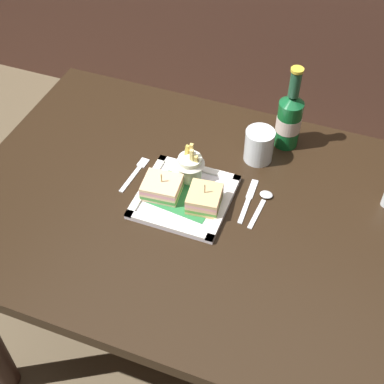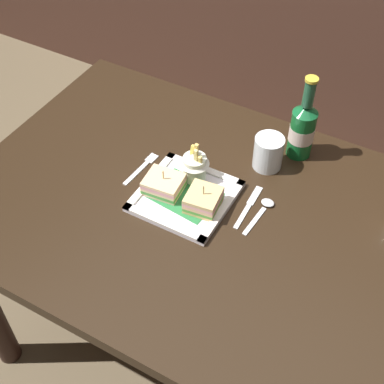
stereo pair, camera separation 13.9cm
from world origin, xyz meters
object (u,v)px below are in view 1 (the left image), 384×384
square_plate (185,197)px  sandwich_half_right (204,199)px  dining_table (199,234)px  fries_cup (190,164)px  knife (249,199)px  fork (136,172)px  spoon (264,200)px  sandwich_half_left (162,188)px  beer_bottle (289,118)px  water_glass (259,147)px

square_plate → sandwich_half_right: 0.07m
dining_table → fries_cup: (-0.06, 0.08, 0.18)m
fries_cup → knife: (0.17, -0.01, -0.06)m
knife → fork: bearing=-177.3°
fork → spoon: spoon is taller
dining_table → sandwich_half_right: (0.01, -0.00, 0.15)m
dining_table → fries_cup: bearing=125.1°
sandwich_half_left → sandwich_half_right: sandwich_half_right is taller
square_plate → fries_cup: fries_cup is taller
sandwich_half_left → fork: size_ratio=0.73×
dining_table → knife: knife is taller
fries_cup → beer_bottle: (0.21, 0.24, 0.03)m
square_plate → sandwich_half_left: bearing=-167.4°
fork → sandwich_half_right: bearing=-14.2°
sandwich_half_right → fork: bearing=165.8°
sandwich_half_left → fries_cup: bearing=60.2°
dining_table → square_plate: square_plate is taller
sandwich_half_right → beer_bottle: 0.35m
square_plate → fries_cup: bearing=99.1°
sandwich_half_right → spoon: size_ratio=0.71×
dining_table → square_plate: size_ratio=5.27×
fries_cup → fork: size_ratio=0.80×
dining_table → beer_bottle: bearing=65.0°
sandwich_half_left → knife: size_ratio=0.64×
sandwich_half_right → beer_bottle: bearing=67.1°
fork → spoon: bearing=3.6°
spoon → beer_bottle: bearing=90.6°
sandwich_half_right → beer_bottle: (0.14, 0.32, 0.06)m
square_plate → fries_cup: (-0.01, 0.07, 0.05)m
sandwich_half_left → fries_cup: fries_cup is taller
beer_bottle → knife: beer_bottle is taller
fries_cup → sandwich_half_left: bearing=-119.8°
square_plate → beer_bottle: (0.19, 0.31, 0.09)m
beer_bottle → square_plate: bearing=-122.2°
dining_table → water_glass: (0.09, 0.23, 0.16)m
beer_bottle → water_glass: 0.12m
water_glass → fork: 0.35m
spoon → sandwich_half_right: bearing=-150.4°
dining_table → sandwich_half_left: 0.18m
dining_table → beer_bottle: 0.41m
spoon → fries_cup: bearing=178.6°
spoon → knife: bearing=-169.1°
fries_cup → beer_bottle: beer_bottle is taller
dining_table → beer_bottle: beer_bottle is taller
sandwich_half_left → water_glass: size_ratio=1.07×
beer_bottle → fork: size_ratio=1.80×
square_plate → fork: square_plate is taller
dining_table → water_glass: bearing=68.4°
fries_cup → spoon: (0.21, -0.01, -0.06)m
beer_bottle → sandwich_half_left: bearing=-128.2°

